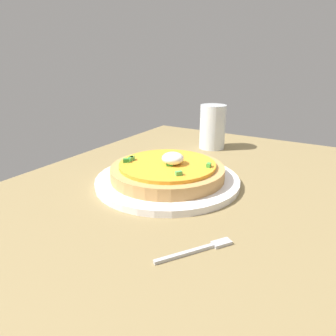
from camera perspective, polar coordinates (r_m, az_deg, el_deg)
name	(u,v)px	position (r cm, az deg, el deg)	size (l,w,h in cm)	color
dining_table	(186,193)	(62.80, 3.43, -4.67)	(97.37, 71.14, 2.42)	olive
plate	(168,180)	(64.23, 0.00, -2.23)	(29.98, 29.98, 1.32)	white
pizza	(168,170)	(63.37, 0.02, -0.35)	(23.62, 23.62, 5.65)	tan
cup_near	(212,129)	(88.99, 8.32, 7.16)	(7.33, 7.33, 12.43)	silver
fork	(201,249)	(43.45, 6.16, -14.86)	(10.30, 7.45, 0.50)	#B7B7BC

